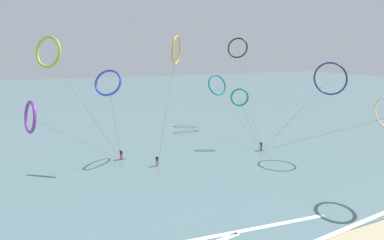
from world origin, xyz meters
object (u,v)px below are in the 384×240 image
Objects in this scene: kite_amber at (176,50)px; kite_teal at (217,85)px; kite_charcoal at (238,48)px; kite_cobalt at (108,83)px; kite_lime at (48,52)px; surfer_magenta at (261,147)px; kite_emerald at (240,97)px; surfer_coral at (157,161)px; kite_navy at (330,79)px; kite_violet at (30,117)px; surfer_crimson at (121,155)px.

kite_amber is 19.64m from kite_teal.
kite_teal is at bearing -104.04° from kite_charcoal.
kite_teal is at bearing 62.18° from kite_cobalt.
kite_amber is 12.54m from kite_cobalt.
kite_teal is 34.84m from kite_lime.
kite_emerald reaches higher than surfer_magenta.
kite_teal is (19.20, 17.43, 9.16)m from surfer_coral.
kite_cobalt reaches higher than surfer_magenta.
kite_navy is 44.53m from kite_violet.
surfer_crimson is 0.16× the size of kite_emerald.
kite_lime reaches higher than surfer_crimson.
kite_teal reaches higher than surfer_coral.
kite_navy reaches higher than surfer_magenta.
kite_teal is at bearing 76.47° from surfer_crimson.
surfer_magenta is 19.80m from kite_teal.
kite_amber is 1.83× the size of kite_emerald.
kite_teal reaches higher than surfer_crimson.
kite_violet is (-2.50, -7.85, -8.28)m from kite_lime.
kite_navy is 34.73m from kite_cobalt.
kite_navy is at bearing 9.35° from surfer_coral.
kite_amber reaches higher than kite_teal.
kite_charcoal is 43.12m from kite_lime.
kite_emerald is at bearing -110.12° from kite_teal.
kite_lime reaches higher than kite_navy.
kite_cobalt is (-25.30, -13.91, 2.75)m from kite_teal.
kite_navy is 1.07× the size of kite_cobalt.
kite_charcoal is 38.61m from kite_cobalt.
kite_lime is (-9.32, 4.31, 16.33)m from surfer_crimson.
kite_lime is at bearing -88.64° from surfer_magenta.
kite_charcoal is (31.77, 17.34, 17.41)m from surfer_crimson.
kite_navy is (27.30, -5.98, 12.14)m from surfer_coral.
kite_amber reaches higher than kite_navy.
surfer_coral is 0.09× the size of kite_amber.
kite_lime is (-41.21, 15.26, 4.19)m from kite_navy.
kite_amber is 23.75m from kite_violet.
kite_cobalt reaches higher than surfer_coral.
surfer_crimson is 14.73m from kite_violet.
kite_amber is at bearing 34.12° from kite_lime.
surfer_magenta is 15.81m from kite_navy.
surfer_coral is 19.43m from kite_emerald.
surfer_magenta is 0.11× the size of kite_navy.
kite_lime is (-33.11, -8.15, 7.16)m from kite_teal.
kite_lime is (-19.25, 3.62, -0.27)m from kite_amber.
surfer_magenta is 0.09× the size of kite_lime.
kite_teal reaches higher than kite_emerald.
kite_navy is 0.63× the size of kite_charcoal.
kite_violet is (-10.31, -2.08, -3.87)m from kite_cobalt.
surfer_coral is 0.13× the size of kite_violet.
kite_amber is at bearing -98.21° from kite_charcoal.
kite_amber is 27.48m from kite_charcoal.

